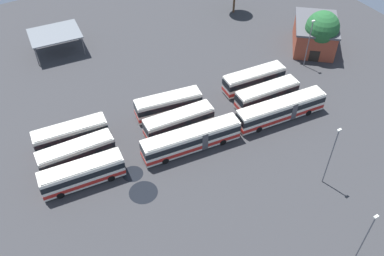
{
  "coord_description": "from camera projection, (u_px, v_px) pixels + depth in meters",
  "views": [
    {
      "loc": [
        21.53,
        40.19,
        44.21
      ],
      "look_at": [
        -1.12,
        1.9,
        1.49
      ],
      "focal_mm": 39.71,
      "sensor_mm": 36.0,
      "label": 1
    }
  ],
  "objects": [
    {
      "name": "bus_row0_slot2",
      "position": [
        281.0,
        109.0,
        64.14
      ],
      "size": [
        14.58,
        4.09,
        3.41
      ],
      "color": "silver",
      "rests_on": "ground_plane"
    },
    {
      "name": "bus_row2_slot1",
      "position": [
        76.0,
        153.0,
        57.63
      ],
      "size": [
        10.46,
        3.12,
        3.41
      ],
      "color": "silver",
      "rests_on": "ground_plane"
    },
    {
      "name": "lamp_post_by_building",
      "position": [
        331.0,
        155.0,
        52.79
      ],
      "size": [
        0.56,
        0.28,
        9.63
      ],
      "color": "slate",
      "rests_on": "ground_plane"
    },
    {
      "name": "bus_row0_slot0",
      "position": [
        254.0,
        79.0,
        69.55
      ],
      "size": [
        10.7,
        3.54,
        3.41
      ],
      "color": "silver",
      "rests_on": "ground_plane"
    },
    {
      "name": "bus_row1_slot0",
      "position": [
        168.0,
        105.0,
        64.96
      ],
      "size": [
        10.51,
        4.27,
        3.41
      ],
      "color": "silver",
      "rests_on": "ground_plane"
    },
    {
      "name": "bus_row2_slot2",
      "position": [
        82.0,
        174.0,
        55.04
      ],
      "size": [
        11.09,
        3.72,
        3.41
      ],
      "color": "silver",
      "rests_on": "ground_plane"
    },
    {
      "name": "lamp_post_near_entrance",
      "position": [
        366.0,
        237.0,
        45.06
      ],
      "size": [
        0.56,
        0.28,
        8.46
      ],
      "color": "slate",
      "rests_on": "ground_plane"
    },
    {
      "name": "lamp_post_far_corner",
      "position": [
        309.0,
        42.0,
        72.06
      ],
      "size": [
        0.56,
        0.28,
        8.93
      ],
      "color": "slate",
      "rests_on": "ground_plane"
    },
    {
      "name": "tree_north_edge",
      "position": [
        322.0,
        28.0,
        74.06
      ],
      "size": [
        5.9,
        5.9,
        8.53
      ],
      "color": "brown",
      "rests_on": "ground_plane"
    },
    {
      "name": "puddle_centre_drain",
      "position": [
        133.0,
        174.0,
        57.36
      ],
      "size": [
        2.86,
        2.86,
        0.01
      ],
      "primitive_type": "cylinder",
      "color": "black",
      "rests_on": "ground_plane"
    },
    {
      "name": "bus_row0_slot1",
      "position": [
        267.0,
        94.0,
        66.72
      ],
      "size": [
        10.54,
        3.35,
        3.41
      ],
      "color": "silver",
      "rests_on": "ground_plane"
    },
    {
      "name": "maintenance_shelter",
      "position": [
        55.0,
        34.0,
        76.27
      ],
      "size": [
        9.57,
        7.87,
        3.79
      ],
      "color": "slate",
      "rests_on": "ground_plane"
    },
    {
      "name": "depot_building",
      "position": [
        315.0,
        35.0,
        78.02
      ],
      "size": [
        12.4,
        12.76,
        5.13
      ],
      "color": "#99422D",
      "rests_on": "ground_plane"
    },
    {
      "name": "puddle_front_lane",
      "position": [
        143.0,
        192.0,
        55.1
      ],
      "size": [
        3.78,
        3.78,
        0.01
      ],
      "primitive_type": "cylinder",
      "color": "black",
      "rests_on": "ground_plane"
    },
    {
      "name": "bus_row2_slot0",
      "position": [
        71.0,
        135.0,
        60.24
      ],
      "size": [
        10.59,
        3.72,
        3.41
      ],
      "color": "silver",
      "rests_on": "ground_plane"
    },
    {
      "name": "ground_plane",
      "position": [
        179.0,
        130.0,
        63.48
      ],
      "size": [
        107.61,
        107.61,
        0.0
      ],
      "primitive_type": "plane",
      "color": "#333335"
    },
    {
      "name": "bus_row1_slot2",
      "position": [
        192.0,
        139.0,
        59.59
      ],
      "size": [
        14.59,
        4.25,
        3.41
      ],
      "color": "silver",
      "rests_on": "ground_plane"
    },
    {
      "name": "bus_row1_slot1",
      "position": [
        179.0,
        122.0,
        62.18
      ],
      "size": [
        10.63,
        3.37,
        3.41
      ],
      "color": "silver",
      "rests_on": "ground_plane"
    }
  ]
}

